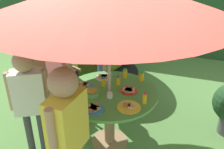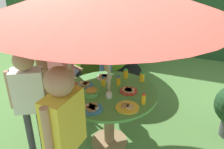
# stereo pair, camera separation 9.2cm
# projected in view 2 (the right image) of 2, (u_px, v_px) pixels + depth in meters

# --- Properties ---
(ground_plane) EXTENTS (10.00, 10.00, 0.02)m
(ground_plane) POSITION_uv_depth(u_px,v_px,m) (109.00, 142.00, 3.19)
(ground_plane) COLOR #548442
(hedge_backdrop) EXTENTS (9.00, 0.70, 2.03)m
(hedge_backdrop) POSITION_uv_depth(u_px,v_px,m) (166.00, 8.00, 5.81)
(hedge_backdrop) COLOR #234C28
(hedge_backdrop) RESTS_ON ground_plane
(garden_table) EXTENTS (1.12, 1.12, 0.76)m
(garden_table) POSITION_uv_depth(u_px,v_px,m) (109.00, 104.00, 2.92)
(garden_table) COLOR #93704C
(garden_table) RESTS_ON ground_plane
(wooden_chair) EXTENTS (0.60, 0.65, 1.04)m
(wooden_chair) POSITION_uv_depth(u_px,v_px,m) (57.00, 74.00, 3.65)
(wooden_chair) COLOR #93704C
(wooden_chair) RESTS_ON ground_plane
(dome_tent) EXTENTS (2.13, 2.13, 1.77)m
(dome_tent) POSITION_uv_depth(u_px,v_px,m) (99.00, 30.00, 4.69)
(dome_tent) COLOR #8CC633
(dome_tent) RESTS_ON ground_plane
(child_in_blue_shirt) EXTENTS (0.30, 0.39, 1.25)m
(child_in_blue_shirt) POSITION_uv_depth(u_px,v_px,m) (106.00, 60.00, 3.59)
(child_in_blue_shirt) COLOR navy
(child_in_blue_shirt) RESTS_ON ground_plane
(child_in_pink_shirt) EXTENTS (0.42, 0.28, 1.29)m
(child_in_pink_shirt) POSITION_uv_depth(u_px,v_px,m) (61.00, 67.00, 3.31)
(child_in_pink_shirt) COLOR brown
(child_in_pink_shirt) RESTS_ON ground_plane
(child_in_white_shirt) EXTENTS (0.40, 0.33, 1.32)m
(child_in_white_shirt) POSITION_uv_depth(u_px,v_px,m) (29.00, 91.00, 2.69)
(child_in_white_shirt) COLOR #3F3F47
(child_in_white_shirt) RESTS_ON ground_plane
(child_in_yellow_shirt) EXTENTS (0.24, 0.48, 1.43)m
(child_in_yellow_shirt) POSITION_uv_depth(u_px,v_px,m) (64.00, 122.00, 2.08)
(child_in_yellow_shirt) COLOR #3F3F47
(child_in_yellow_shirt) RESTS_ON ground_plane
(snack_bowl) EXTENTS (0.15, 0.15, 0.08)m
(snack_bowl) POSITION_uv_depth(u_px,v_px,m) (91.00, 92.00, 2.76)
(snack_bowl) COLOR #66B259
(snack_bowl) RESTS_ON garden_table
(plate_back_edge) EXTENTS (0.20, 0.20, 0.03)m
(plate_back_edge) POSITION_uv_depth(u_px,v_px,m) (129.00, 91.00, 2.84)
(plate_back_edge) COLOR red
(plate_back_edge) RESTS_ON garden_table
(plate_far_right) EXTENTS (0.20, 0.20, 0.03)m
(plate_far_right) POSITION_uv_depth(u_px,v_px,m) (104.00, 77.00, 3.15)
(plate_far_right) COLOR white
(plate_far_right) RESTS_ON garden_table
(plate_near_left) EXTENTS (0.20, 0.20, 0.03)m
(plate_near_left) POSITION_uv_depth(u_px,v_px,m) (85.00, 84.00, 2.98)
(plate_near_left) COLOR #338CD8
(plate_near_left) RESTS_ON garden_table
(plate_far_left) EXTENTS (0.25, 0.25, 0.03)m
(plate_far_left) POSITION_uv_depth(u_px,v_px,m) (127.00, 107.00, 2.55)
(plate_far_left) COLOR yellow
(plate_far_left) RESTS_ON garden_table
(plate_center_back) EXTENTS (0.23, 0.23, 0.03)m
(plate_center_back) POSITION_uv_depth(u_px,v_px,m) (92.00, 108.00, 2.52)
(plate_center_back) COLOR #338CD8
(plate_center_back) RESTS_ON garden_table
(juice_bottle_near_right) EXTENTS (0.05, 0.05, 0.13)m
(juice_bottle_near_right) POSITION_uv_depth(u_px,v_px,m) (144.00, 99.00, 2.59)
(juice_bottle_near_right) COLOR yellow
(juice_bottle_near_right) RESTS_ON garden_table
(juice_bottle_center_front) EXTENTS (0.05, 0.05, 0.12)m
(juice_bottle_center_front) POSITION_uv_depth(u_px,v_px,m) (103.00, 82.00, 2.95)
(juice_bottle_center_front) COLOR yellow
(juice_bottle_center_front) RESTS_ON garden_table
(juice_bottle_mid_left) EXTENTS (0.06, 0.06, 0.13)m
(juice_bottle_mid_left) POSITION_uv_depth(u_px,v_px,m) (126.00, 74.00, 3.13)
(juice_bottle_mid_left) COLOR yellow
(juice_bottle_mid_left) RESTS_ON garden_table
(juice_bottle_mid_right) EXTENTS (0.05, 0.05, 0.12)m
(juice_bottle_mid_right) POSITION_uv_depth(u_px,v_px,m) (118.00, 81.00, 2.97)
(juice_bottle_mid_right) COLOR yellow
(juice_bottle_mid_right) RESTS_ON garden_table
(juice_bottle_front_edge) EXTENTS (0.06, 0.06, 0.12)m
(juice_bottle_front_edge) POSITION_uv_depth(u_px,v_px,m) (142.00, 77.00, 3.06)
(juice_bottle_front_edge) COLOR yellow
(juice_bottle_front_edge) RESTS_ON garden_table
(juice_bottle_spot_a) EXTENTS (0.05, 0.05, 0.10)m
(juice_bottle_spot_a) POSITION_uv_depth(u_px,v_px,m) (70.00, 96.00, 2.67)
(juice_bottle_spot_a) COLOR yellow
(juice_bottle_spot_a) RESTS_ON garden_table
(cup_near) EXTENTS (0.06, 0.06, 0.06)m
(cup_near) POSITION_uv_depth(u_px,v_px,m) (109.00, 95.00, 2.72)
(cup_near) COLOR white
(cup_near) RESTS_ON garden_table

